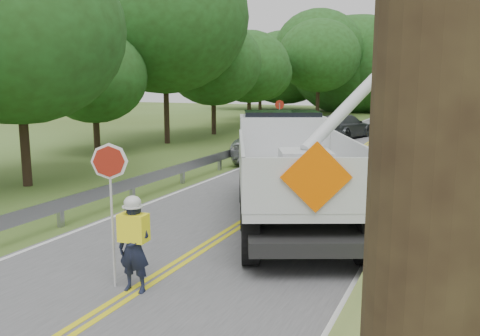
% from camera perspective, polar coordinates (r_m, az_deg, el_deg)
% --- Properties ---
extents(ground, '(140.00, 140.00, 0.00)m').
position_cam_1_polar(ground, '(8.08, -18.70, -17.43)').
color(ground, '#3C4F19').
rests_on(ground, ground).
extents(road, '(7.20, 96.00, 0.03)m').
position_cam_1_polar(road, '(20.14, 9.42, -0.60)').
color(road, '#505052').
rests_on(road, ground).
extents(guardrail, '(0.18, 48.00, 0.77)m').
position_cam_1_polar(guardrail, '(22.23, 0.02, 1.94)').
color(guardrail, gray).
rests_on(guardrail, ground).
extents(utility_poles, '(1.60, 43.30, 10.00)m').
position_cam_1_polar(utility_poles, '(22.23, 24.85, 13.23)').
color(utility_poles, black).
rests_on(utility_poles, ground).
extents(treeline_left, '(11.28, 55.70, 11.66)m').
position_cam_1_polar(treeline_left, '(38.45, 0.61, 13.73)').
color(treeline_left, '#332319').
rests_on(treeline_left, ground).
extents(treeline_horizon, '(55.50, 13.69, 12.19)m').
position_cam_1_polar(treeline_horizon, '(61.63, 19.72, 11.09)').
color(treeline_horizon, '#214016').
rests_on(treeline_horizon, ground).
extents(flagger, '(1.05, 0.44, 2.59)m').
position_cam_1_polar(flagger, '(8.80, -12.24, -8.14)').
color(flagger, '#191E33').
rests_on(flagger, road).
extents(bucket_truck, '(6.45, 8.17, 7.51)m').
position_cam_1_polar(bucket_truck, '(13.71, 6.58, 1.66)').
color(bucket_truck, black).
rests_on(bucket_truck, road).
extents(suv_silver, '(3.10, 5.94, 1.60)m').
position_cam_1_polar(suv_silver, '(22.81, 4.89, 2.78)').
color(suv_silver, silver).
rests_on(suv_silver, road).
extents(suv_darkgrey, '(3.38, 5.74, 1.56)m').
position_cam_1_polar(suv_darkgrey, '(32.78, 11.82, 4.75)').
color(suv_darkgrey, '#33373A').
rests_on(suv_darkgrey, road).
extents(stop_sign_permanent, '(0.53, 0.22, 2.60)m').
position_cam_1_polar(stop_sign_permanent, '(29.01, 4.58, 6.13)').
color(stop_sign_permanent, gray).
rests_on(stop_sign_permanent, ground).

